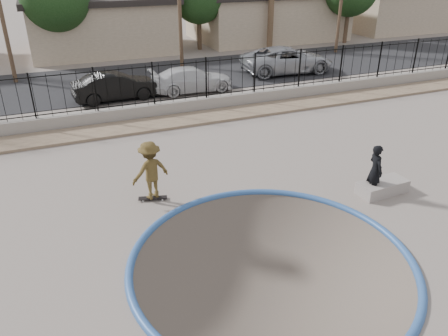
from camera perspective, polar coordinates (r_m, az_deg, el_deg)
The scene contains 17 objects.
ground at distance 22.31m, azimuth -9.81°, elevation 5.35°, with size 120.00×120.00×2.20m, color gray.
bowl_pit at distance 10.93m, azimuth 6.22°, elevation -12.05°, with size 6.84×6.84×1.80m, color #50453D, non-canonical shape.
coping_ring at distance 10.93m, azimuth 6.22°, elevation -12.05°, with size 7.04×7.04×0.20m, color #2E5698.
rock_strip at distance 19.35m, azimuth -8.13°, elevation 5.83°, with size 42.00×1.60×0.11m, color #937C60.
retaining_wall at distance 20.27m, azimuth -8.98°, elevation 7.47°, with size 42.00×0.45×0.60m, color gray.
fence at distance 19.92m, azimuth -9.23°, elevation 10.74°, with size 40.00×0.04×1.80m.
street at distance 26.66m, azimuth -12.56°, elevation 11.12°, with size 90.00×8.00×0.04m, color black.
house_center at distance 35.51m, azimuth -15.96°, elevation 17.70°, with size 10.60×8.60×3.90m.
house_east at distance 39.72m, azimuth 5.59°, elevation 19.36°, with size 12.60×8.60×3.90m.
house_east_far at distance 47.82m, azimuth 21.53°, elevation 18.96°, with size 11.60×8.60×3.90m.
skater at distance 13.06m, azimuth -9.56°, elevation -0.70°, with size 1.16×0.67×1.80m, color brown.
skateboard at distance 13.46m, azimuth -9.29°, elevation -3.88°, with size 0.89×0.44×0.07m.
videographer at distance 14.00m, azimuth 19.14°, elevation -0.29°, with size 0.60×0.39×1.64m, color black.
concrete_ledge at distance 14.45m, azimuth 19.96°, elevation -2.37°, with size 1.60×0.70×0.40m, color gray.
car_b at distance 22.86m, azimuth -13.96°, elevation 10.32°, with size 1.47×4.21×1.39m, color black.
car_c at distance 23.75m, azimuth -4.21°, elevation 11.48°, with size 1.80×4.42×1.28m, color silver.
car_d at distance 27.84m, azimuth 8.25°, elevation 13.81°, with size 2.61×5.66×1.57m, color #9DA0A6.
Camera 1 is at (-4.31, -8.42, 6.77)m, focal length 35.00 mm.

